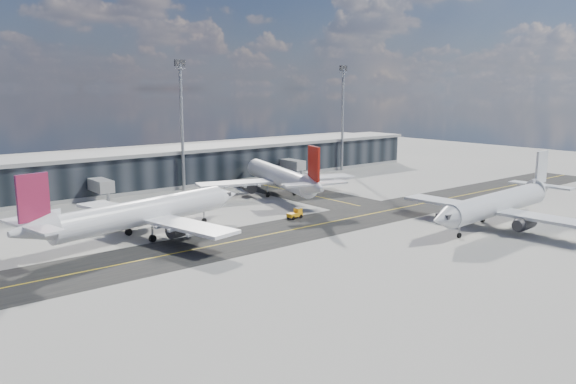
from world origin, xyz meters
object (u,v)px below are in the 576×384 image
(baggage_tug, at_px, (296,213))
(service_van, at_px, (308,187))
(airliner_af, at_px, (141,213))
(airliner_redtail, at_px, (280,177))
(airliner_near, at_px, (499,204))

(baggage_tug, bearing_deg, service_van, 128.95)
(airliner_af, relative_size, service_van, 8.18)
(baggage_tug, relative_size, service_van, 0.60)
(airliner_af, height_order, airliner_redtail, airliner_redtail)
(airliner_af, xyz_separation_m, airliner_redtail, (37.95, 13.89, 0.09))
(airliner_af, xyz_separation_m, service_van, (47.20, 15.48, -3.27))
(airliner_redtail, bearing_deg, airliner_af, -143.16)
(airliner_redtail, bearing_deg, service_van, 26.48)
(airliner_af, bearing_deg, airliner_near, 47.35)
(airliner_near, distance_m, baggage_tug, 34.38)
(airliner_redtail, distance_m, airliner_near, 45.37)
(airliner_redtail, height_order, baggage_tug, airliner_redtail)
(service_van, bearing_deg, airliner_near, -86.72)
(airliner_redtail, height_order, airliner_near, airliner_redtail)
(airliner_redtail, distance_m, baggage_tug, 21.59)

